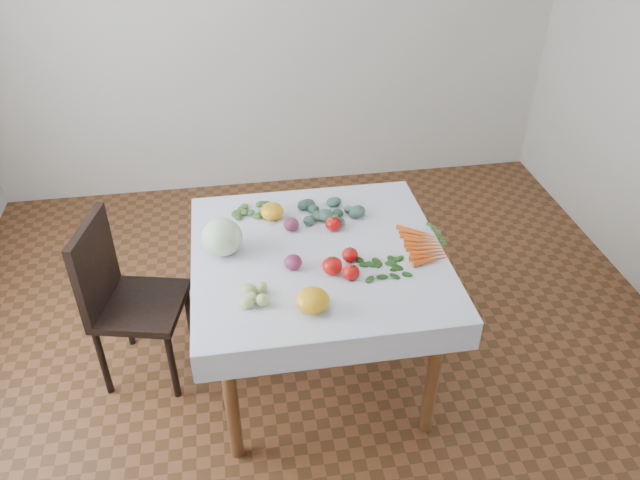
# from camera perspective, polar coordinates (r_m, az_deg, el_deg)

# --- Properties ---
(ground) EXTENTS (4.00, 4.00, 0.00)m
(ground) POSITION_cam_1_polar(r_m,az_deg,el_deg) (3.31, -0.17, -11.78)
(ground) COLOR brown
(back_wall) EXTENTS (4.00, 0.04, 2.70)m
(back_wall) POSITION_cam_1_polar(r_m,az_deg,el_deg) (4.38, -4.64, 20.96)
(back_wall) COLOR silver
(back_wall) RESTS_ON ground
(table) EXTENTS (1.00, 1.00, 0.75)m
(table) POSITION_cam_1_polar(r_m,az_deg,el_deg) (2.86, -0.19, -2.80)
(table) COLOR brown
(table) RESTS_ON ground
(tablecloth) EXTENTS (1.12, 1.12, 0.01)m
(tablecloth) POSITION_cam_1_polar(r_m,az_deg,el_deg) (2.80, -0.19, -1.20)
(tablecloth) COLOR white
(tablecloth) RESTS_ON table
(chair) EXTENTS (0.48, 0.48, 0.88)m
(chair) POSITION_cam_1_polar(r_m,az_deg,el_deg) (3.12, -17.71, -4.58)
(chair) COLOR black
(chair) RESTS_ON ground
(cabbage) EXTENTS (0.21, 0.21, 0.16)m
(cabbage) POSITION_cam_1_polar(r_m,az_deg,el_deg) (2.79, -8.95, 0.25)
(cabbage) COLOR beige
(cabbage) RESTS_ON tablecloth
(tomato_a) EXTENTS (0.08, 0.08, 0.07)m
(tomato_a) POSITION_cam_1_polar(r_m,az_deg,el_deg) (2.93, 1.23, 1.49)
(tomato_a) COLOR red
(tomato_a) RESTS_ON tablecloth
(tomato_b) EXTENTS (0.08, 0.08, 0.06)m
(tomato_b) POSITION_cam_1_polar(r_m,az_deg,el_deg) (2.74, 2.75, -1.36)
(tomato_b) COLOR red
(tomato_b) RESTS_ON tablecloth
(tomato_c) EXTENTS (0.11, 0.11, 0.08)m
(tomato_c) POSITION_cam_1_polar(r_m,az_deg,el_deg) (2.66, 1.12, -2.36)
(tomato_c) COLOR red
(tomato_c) RESTS_ON tablecloth
(tomato_d) EXTENTS (0.10, 0.10, 0.06)m
(tomato_d) POSITION_cam_1_polar(r_m,az_deg,el_deg) (2.64, 2.85, -2.97)
(tomato_d) COLOR red
(tomato_d) RESTS_ON tablecloth
(heirloom_back) EXTENTS (0.14, 0.14, 0.08)m
(heirloom_back) POSITION_cam_1_polar(r_m,az_deg,el_deg) (3.02, -4.40, 2.63)
(heirloom_back) COLOR gold
(heirloom_back) RESTS_ON tablecloth
(heirloom_front) EXTENTS (0.15, 0.15, 0.09)m
(heirloom_front) POSITION_cam_1_polar(r_m,az_deg,el_deg) (2.47, -0.67, -5.55)
(heirloom_front) COLOR gold
(heirloom_front) RESTS_ON tablecloth
(onion_a) EXTENTS (0.09, 0.09, 0.06)m
(onion_a) POSITION_cam_1_polar(r_m,az_deg,el_deg) (2.94, -2.65, 1.45)
(onion_a) COLOR #591939
(onion_a) RESTS_ON tablecloth
(onion_b) EXTENTS (0.09, 0.09, 0.07)m
(onion_b) POSITION_cam_1_polar(r_m,az_deg,el_deg) (2.69, -2.46, -2.05)
(onion_b) COLOR #591939
(onion_b) RESTS_ON tablecloth
(tomatillo_cluster) EXTENTS (0.14, 0.11, 0.05)m
(tomatillo_cluster) POSITION_cam_1_polar(r_m,az_deg,el_deg) (2.54, -6.82, -5.18)
(tomatillo_cluster) COLOR #B2CB75
(tomatillo_cluster) RESTS_ON tablecloth
(carrot_bunch) EXTENTS (0.19, 0.32, 0.03)m
(carrot_bunch) POSITION_cam_1_polar(r_m,az_deg,el_deg) (2.86, 9.46, -0.45)
(carrot_bunch) COLOR #FB5F1B
(carrot_bunch) RESTS_ON tablecloth
(kale_bunch) EXTENTS (0.27, 0.25, 0.04)m
(kale_bunch) POSITION_cam_1_polar(r_m,az_deg,el_deg) (3.04, 1.01, 2.54)
(kale_bunch) COLOR #385C4A
(kale_bunch) RESTS_ON tablecloth
(basil_bunch) EXTENTS (0.21, 0.18, 0.01)m
(basil_bunch) POSITION_cam_1_polar(r_m,az_deg,el_deg) (2.73, 5.90, -2.41)
(basil_bunch) COLOR #22591C
(basil_bunch) RESTS_ON tablecloth
(dill_bunch) EXTENTS (0.18, 0.18, 0.02)m
(dill_bunch) POSITION_cam_1_polar(r_m,az_deg,el_deg) (3.08, -6.13, 2.60)
(dill_bunch) COLOR #3B6C31
(dill_bunch) RESTS_ON tablecloth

